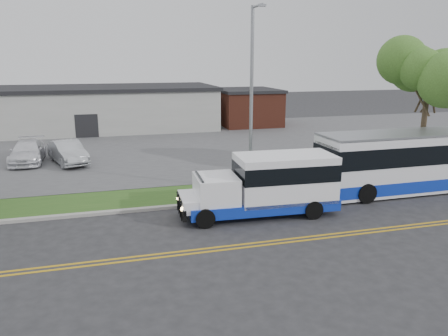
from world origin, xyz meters
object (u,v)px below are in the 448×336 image
object	(u,v)px
tree_east	(429,73)
streetlight_near	(252,95)
parked_car_b	(28,152)
parked_car_a	(68,152)
transit_bus	(421,161)
shuttle_bus	(270,183)

from	to	relation	value
tree_east	streetlight_near	bearing A→B (deg)	-178.58
parked_car_b	parked_car_a	bearing A→B (deg)	-22.60
tree_east	transit_bus	bearing A→B (deg)	-129.26
tree_east	transit_bus	xyz separation A→B (m)	(-1.96, -2.40, -4.56)
parked_car_b	shuttle_bus	bearing A→B (deg)	-48.61
tree_east	transit_bus	distance (m)	5.52
tree_east	streetlight_near	size ratio (longest dim) A/B	0.88
streetlight_near	transit_bus	distance (m)	9.96
shuttle_bus	parked_car_a	world-z (taller)	shuttle_bus
tree_east	streetlight_near	world-z (taller)	streetlight_near
streetlight_near	parked_car_a	xyz separation A→B (m)	(-9.98, 9.15, -4.35)
parked_car_a	transit_bus	bearing A→B (deg)	-49.68
shuttle_bus	parked_car_b	size ratio (longest dim) A/B	1.46
tree_east	parked_car_a	distance (m)	23.39
transit_bus	streetlight_near	bearing A→B (deg)	166.23
shuttle_bus	transit_bus	bearing A→B (deg)	11.50
parked_car_b	tree_east	bearing A→B (deg)	-23.26
shuttle_bus	tree_east	bearing A→B (deg)	21.49
tree_east	parked_car_b	world-z (taller)	tree_east
streetlight_near	parked_car_b	xyz separation A→B (m)	(-12.66, 10.24, -4.40)
streetlight_near	parked_car_b	size ratio (longest dim) A/B	1.88
shuttle_bus	parked_car_a	bearing A→B (deg)	129.92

